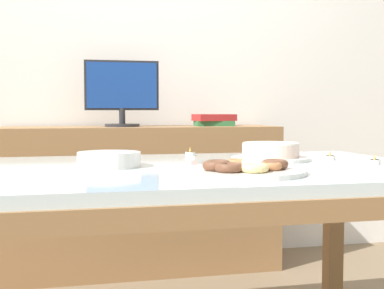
% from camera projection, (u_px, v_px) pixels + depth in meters
% --- Properties ---
extents(wall_back, '(8.00, 0.10, 2.60)m').
position_uv_depth(wall_back, '(134.00, 52.00, 3.36)').
color(wall_back, white).
rests_on(wall_back, ground).
extents(dining_table, '(1.65, 1.05, 0.75)m').
position_uv_depth(dining_table, '(195.00, 191.00, 1.80)').
color(dining_table, silver).
rests_on(dining_table, ground).
extents(sideboard, '(1.59, 0.44, 0.84)m').
position_uv_depth(sideboard, '(141.00, 198.00, 3.12)').
color(sideboard, olive).
rests_on(sideboard, ground).
extents(computer_monitor, '(0.42, 0.20, 0.38)m').
position_uv_depth(computer_monitor, '(122.00, 94.00, 3.06)').
color(computer_monitor, '#262628').
rests_on(computer_monitor, sideboard).
extents(book_stack, '(0.24, 0.19, 0.07)m').
position_uv_depth(book_stack, '(214.00, 120.00, 3.19)').
color(book_stack, '#2D6638').
rests_on(book_stack, sideboard).
extents(cake_chocolate_round, '(0.30, 0.30, 0.07)m').
position_uv_depth(cake_chocolate_round, '(271.00, 152.00, 2.01)').
color(cake_chocolate_round, silver).
rests_on(cake_chocolate_round, dining_table).
extents(pastry_platter, '(0.37, 0.37, 0.04)m').
position_uv_depth(pastry_platter, '(245.00, 169.00, 1.58)').
color(pastry_platter, silver).
rests_on(pastry_platter, dining_table).
extents(plate_stack, '(0.21, 0.21, 0.05)m').
position_uv_depth(plate_stack, '(109.00, 159.00, 1.78)').
color(plate_stack, silver).
rests_on(plate_stack, dining_table).
extents(tealight_centre, '(0.04, 0.04, 0.04)m').
position_uv_depth(tealight_centre, '(374.00, 161.00, 1.86)').
color(tealight_centre, silver).
rests_on(tealight_centre, dining_table).
extents(tealight_left_edge, '(0.04, 0.04, 0.04)m').
position_uv_depth(tealight_left_edge, '(190.00, 153.00, 2.21)').
color(tealight_left_edge, silver).
rests_on(tealight_left_edge, dining_table).
extents(tealight_right_edge, '(0.04, 0.04, 0.04)m').
position_uv_depth(tealight_right_edge, '(330.00, 157.00, 2.02)').
color(tealight_right_edge, silver).
rests_on(tealight_right_edge, dining_table).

